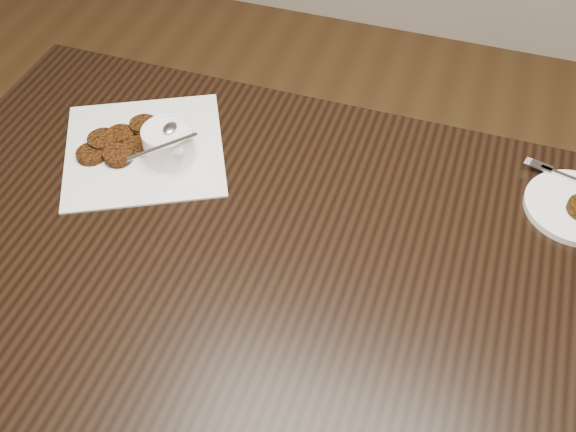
# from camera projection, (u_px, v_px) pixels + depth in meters

# --- Properties ---
(table) EXTENTS (1.37, 0.88, 0.75)m
(table) POSITION_uv_depth(u_px,v_px,m) (278.00, 378.00, 1.39)
(table) COLOR black
(table) RESTS_ON floor
(napkin) EXTENTS (0.40, 0.40, 0.00)m
(napkin) POSITION_uv_depth(u_px,v_px,m) (144.00, 149.00, 1.30)
(napkin) COLOR white
(napkin) RESTS_ON table
(sauce_ramekin) EXTENTS (0.17, 0.17, 0.13)m
(sauce_ramekin) POSITION_uv_depth(u_px,v_px,m) (166.00, 130.00, 1.23)
(sauce_ramekin) COLOR white
(sauce_ramekin) RESTS_ON napkin
(patty_cluster) EXTENTS (0.24, 0.24, 0.02)m
(patty_cluster) POSITION_uv_depth(u_px,v_px,m) (124.00, 141.00, 1.29)
(patty_cluster) COLOR #582D0B
(patty_cluster) RESTS_ON napkin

